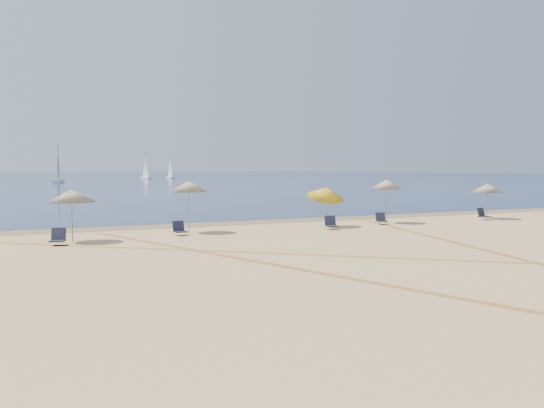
{
  "coord_description": "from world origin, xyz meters",
  "views": [
    {
      "loc": [
        -14.65,
        -8.96,
        3.23
      ],
      "look_at": [
        0.0,
        20.0,
        1.3
      ],
      "focal_mm": 40.82,
      "sensor_mm": 36.0,
      "label": 1
    }
  ],
  "objects": [
    {
      "name": "umbrella_5",
      "position": [
        14.82,
        19.42,
        1.93
      ],
      "size": [
        1.97,
        1.97,
        2.27
      ],
      "color": "gray",
      "rests_on": "ground"
    },
    {
      "name": "sailboat_2",
      "position": [
        32.07,
        162.04,
        2.18
      ],
      "size": [
        2.13,
        4.99,
        7.22
      ],
      "rotation": [
        0.0,
        0.0,
        0.19
      ],
      "color": "white",
      "rests_on": "ocean"
    },
    {
      "name": "umbrella_3",
      "position": [
        2.98,
        19.45,
        1.87
      ],
      "size": [
        2.04,
        2.11,
        2.45
      ],
      "color": "gray",
      "rests_on": "ground"
    },
    {
      "name": "umbrella_4",
      "position": [
        7.34,
        19.87,
        2.25
      ],
      "size": [
        1.88,
        1.88,
        2.59
      ],
      "color": "gray",
      "rests_on": "ground"
    },
    {
      "name": "tire_tracks",
      "position": [
        -2.43,
        9.88,
        0.0
      ],
      "size": [
        46.78,
        42.24,
        0.0
      ],
      "color": "tan",
      "rests_on": "ground"
    },
    {
      "name": "chair_3",
      "position": [
        2.55,
        18.24,
        0.31
      ],
      "size": [
        0.74,
        0.81,
        0.71
      ],
      "rotation": [
        0.0,
        0.0,
        -0.25
      ],
      "color": "black",
      "rests_on": "ground"
    },
    {
      "name": "chair_1",
      "position": [
        -11.08,
        17.79,
        0.31
      ],
      "size": [
        0.79,
        0.85,
        0.71
      ],
      "rotation": [
        0.0,
        0.0,
        -0.34
      ],
      "color": "black",
      "rests_on": "ground"
    },
    {
      "name": "sailboat_1",
      "position": [
        40.58,
        166.46,
        2.17
      ],
      "size": [
        1.27,
        4.82,
        7.16
      ],
      "rotation": [
        0.0,
        0.0,
        0.01
      ],
      "color": "white",
      "rests_on": "ocean"
    },
    {
      "name": "umbrella_1",
      "position": [
        -10.36,
        18.7,
        2.0
      ],
      "size": [
        2.06,
        2.06,
        2.34
      ],
      "color": "gray",
      "rests_on": "ground"
    },
    {
      "name": "chair_5",
      "position": [
        14.06,
        18.99,
        0.32
      ],
      "size": [
        0.71,
        0.8,
        0.73
      ],
      "rotation": [
        0.0,
        0.0,
        0.16
      ],
      "color": "black",
      "rests_on": "ground"
    },
    {
      "name": "umbrella_2",
      "position": [
        -4.59,
        20.04,
        2.29
      ],
      "size": [
        1.9,
        1.9,
        2.63
      ],
      "color": "gray",
      "rests_on": "ground"
    },
    {
      "name": "wet_sand",
      "position": [
        0.0,
        24.0,
        0.0
      ],
      "size": [
        500.0,
        500.0,
        0.0
      ],
      "primitive_type": "plane",
      "color": "olive",
      "rests_on": "ground"
    },
    {
      "name": "chair_2",
      "position": [
        -5.39,
        19.09,
        0.3
      ],
      "size": [
        0.6,
        0.69,
        0.68
      ],
      "rotation": [
        0.0,
        0.0,
        0.05
      ],
      "color": "black",
      "rests_on": "ground"
    },
    {
      "name": "sailboat_3",
      "position": [
        3.98,
        127.82,
        2.63
      ],
      "size": [
        3.18,
        6.02,
        8.7
      ],
      "rotation": [
        0.0,
        0.0,
        -0.31
      ],
      "color": "white",
      "rests_on": "ocean"
    },
    {
      "name": "chair_4",
      "position": [
        6.66,
        19.43,
        0.29
      ],
      "size": [
        0.73,
        0.79,
        0.66
      ],
      "rotation": [
        0.0,
        0.0,
        -0.34
      ],
      "color": "black",
      "rests_on": "ground"
    },
    {
      "name": "ocean",
      "position": [
        0.0,
        225.0,
        0.01
      ],
      "size": [
        500.0,
        500.0,
        0.0
      ],
      "primitive_type": "plane",
      "color": "#0C2151",
      "rests_on": "ground"
    }
  ]
}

